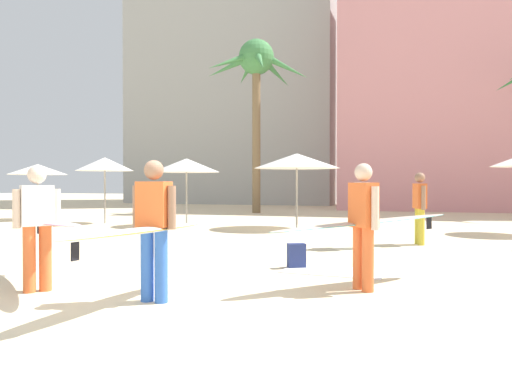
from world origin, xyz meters
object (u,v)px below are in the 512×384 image
Objects in this scene: palm_tree_left at (256,71)px; cafe_umbrella_4 at (38,169)px; backpack at (296,256)px; person_far_left at (420,205)px; person_far_right at (148,227)px; cafe_umbrella_2 at (186,165)px; beach_towel at (334,271)px; person_mid_left at (364,221)px; cafe_umbrella_5 at (105,164)px; person_near_right at (362,206)px; person_mid_right at (43,223)px; cafe_umbrella_0 at (297,161)px.

palm_tree_left reaches higher than cafe_umbrella_4.
backpack is 4.63m from person_far_left.
backpack is at bearing -15.62° from person_far_right.
cafe_umbrella_2 reaches higher than person_far_left.
beach_towel is 0.72m from backpack.
cafe_umbrella_2 is 0.86× the size of person_far_right.
person_far_right is (4.61, -18.45, -6.16)m from palm_tree_left.
backpack is (5.62, -7.32, -1.89)m from cafe_umbrella_2.
person_mid_left is 1.49× the size of person_far_left.
person_far_left is (10.97, -3.23, -1.23)m from cafe_umbrella_5.
cafe_umbrella_4 is 0.86× the size of person_far_right.
beach_towel is at bearing -67.71° from palm_tree_left.
backpack reaches higher than beach_towel.
person_near_right is at bearing -24.13° from cafe_umbrella_5.
beach_towel is 4.58m from person_far_left.
person_mid_left is at bearing -116.76° from person_far_left.
cafe_umbrella_4 is 15.13m from backpack.
person_mid_right reaches higher than backpack.
person_mid_left is at bearing -165.39° from backpack.
person_far_left is (7.66, -3.23, -1.15)m from cafe_umbrella_2.
cafe_umbrella_5 reaches higher than person_mid_right.
cafe_umbrella_2 is 9.43m from backpack.
palm_tree_left is 20.62× the size of backpack.
cafe_umbrella_0 reaches higher than backpack.
person_near_right is at bearing 87.73° from beach_towel.
person_mid_left is at bearing -34.25° from cafe_umbrella_4.
cafe_umbrella_0 reaches higher than cafe_umbrella_2.
palm_tree_left is 3.74× the size of cafe_umbrella_4.
cafe_umbrella_0 is at bearing -63.51° from palm_tree_left.
person_mid_left is at bearing 57.87° from person_mid_right.
palm_tree_left is 5.28× the size of beach_towel.
beach_towel is (9.60, -7.50, -2.17)m from cafe_umbrella_5.
cafe_umbrella_4 is 1.33× the size of person_near_right.
person_mid_left is 4.36m from person_near_right.
palm_tree_left is 3.57× the size of cafe_umbrella_5.
person_mid_left is (13.92, -9.48, -1.11)m from cafe_umbrella_4.
backpack is at bearing 165.34° from beach_towel.
person_far_right is 2.92m from person_mid_left.
person_near_right is (6.49, -12.39, -6.13)m from palm_tree_left.
person_far_right is at bearing -66.43° from cafe_umbrella_2.
backpack is at bearing 83.21° from person_mid_right.
beach_towel is at bearing 62.70° from person_near_right.
cafe_umbrella_5 reaches higher than backpack.
person_mid_left is at bearing 71.28° from person_near_right.
person_mid_left is (2.36, 1.71, -0.00)m from person_far_right.
beach_towel is 1.62m from person_mid_left.
palm_tree_left is 3.45× the size of person_mid_right.
cafe_umbrella_4 reaches higher than person_near_right.
person_far_right is 7.82m from person_far_left.
person_far_left is at bearing -140.84° from person_mid_left.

